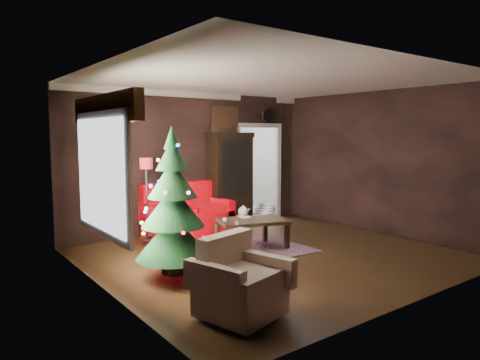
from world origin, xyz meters
TOP-DOWN VIEW (x-y plane):
  - floor at (0.00, 0.00)m, footprint 5.50×5.50m
  - ceiling at (0.00, 0.00)m, footprint 5.50×5.50m
  - wall_back at (0.00, 2.50)m, footprint 5.50×0.00m
  - wall_front at (0.00, -2.50)m, footprint 5.50×0.00m
  - wall_left at (-2.75, 0.00)m, footprint 0.00×5.50m
  - wall_right at (2.75, 0.00)m, footprint 0.00×5.50m
  - doorway at (1.70, 2.50)m, footprint 1.10×0.10m
  - left_window at (-2.71, 0.20)m, footprint 0.05×1.60m
  - valance at (-2.63, 0.20)m, footprint 0.12×2.10m
  - kitchen_floor at (1.70, 4.00)m, footprint 3.00×3.00m
  - kitchen_window at (1.70, 5.45)m, footprint 0.70×0.06m
  - rug at (-0.25, 0.49)m, footprint 2.20×1.63m
  - loveseat at (-0.40, 2.05)m, footprint 1.70×0.90m
  - curio_cabinet at (0.75, 2.27)m, footprint 0.90×0.45m
  - floor_lamp at (-1.38, 1.76)m, footprint 0.28×0.28m
  - christmas_tree at (-1.86, -0.11)m, footprint 1.29×1.29m
  - armchair at (-1.90, -1.66)m, footprint 0.97×0.97m
  - coffee_table at (-0.06, 0.46)m, footprint 1.30×1.02m
  - teapot at (-0.06, 0.73)m, footprint 0.22×0.22m
  - cup_a at (-0.51, 0.63)m, footprint 0.08×0.08m
  - cup_b at (-0.51, 0.29)m, footprint 0.07×0.07m
  - book at (-0.15, 0.73)m, footprint 0.18×0.06m
  - wall_clock at (1.95, 2.45)m, footprint 0.32×0.32m
  - painting at (0.75, 2.46)m, footprint 0.62×0.05m
  - kitchen_counter at (1.70, 5.20)m, footprint 1.80×0.60m
  - kitchen_table at (1.40, 3.70)m, footprint 0.70×0.70m

SIDE VIEW (x-z plane):
  - floor at x=0.00m, z-range 0.00..0.00m
  - kitchen_floor at x=1.70m, z-range 0.00..0.00m
  - rug at x=-0.25m, z-range 0.00..0.01m
  - coffee_table at x=-0.06m, z-range 0.01..0.52m
  - kitchen_table at x=1.40m, z-range 0.00..0.75m
  - kitchen_counter at x=1.70m, z-range 0.00..0.90m
  - armchair at x=-1.90m, z-range 0.05..0.87m
  - loveseat at x=-0.40m, z-range 0.00..1.00m
  - cup_b at x=-0.51m, z-range 0.52..0.58m
  - cup_a at x=-0.51m, z-range 0.52..0.58m
  - teapot at x=-0.06m, z-range 0.52..0.72m
  - book at x=-0.15m, z-range 0.52..0.76m
  - floor_lamp at x=-1.38m, z-range 0.11..1.55m
  - curio_cabinet at x=0.75m, z-range 0.00..1.90m
  - doorway at x=1.70m, z-range 0.00..2.10m
  - christmas_tree at x=-1.86m, z-range 0.09..2.01m
  - wall_back at x=0.00m, z-range -1.35..4.15m
  - wall_front at x=0.00m, z-range -1.35..4.15m
  - wall_left at x=-2.75m, z-range -1.35..4.15m
  - wall_right at x=2.75m, z-range -1.35..4.15m
  - left_window at x=-2.71m, z-range 0.75..2.15m
  - kitchen_window at x=1.70m, z-range 1.35..2.05m
  - painting at x=0.75m, z-range 1.99..2.51m
  - valance at x=-2.63m, z-range 2.10..2.44m
  - wall_clock at x=1.95m, z-range 2.35..2.41m
  - ceiling at x=0.00m, z-range 2.80..2.80m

